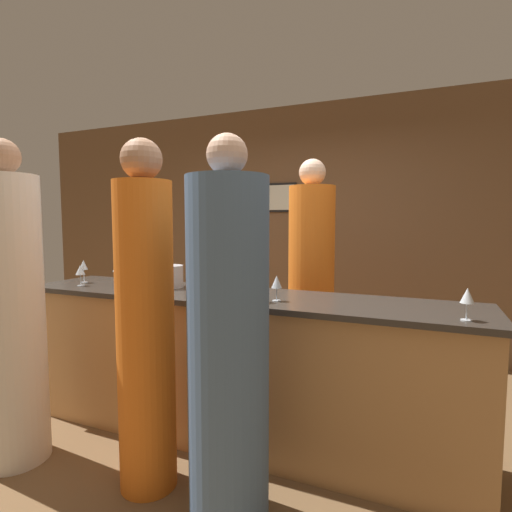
# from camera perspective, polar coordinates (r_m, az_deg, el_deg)

# --- Properties ---
(ground_plane) EXTENTS (14.00, 14.00, 0.00)m
(ground_plane) POSITION_cam_1_polar(r_m,az_deg,el_deg) (3.00, -3.29, -24.27)
(ground_plane) COLOR brown
(back_wall) EXTENTS (8.00, 0.08, 2.80)m
(back_wall) POSITION_cam_1_polar(r_m,az_deg,el_deg) (4.67, 8.59, 4.07)
(back_wall) COLOR brown
(back_wall) RESTS_ON ground_plane
(bar_counter) EXTENTS (3.13, 0.64, 0.99)m
(bar_counter) POSITION_cam_1_polar(r_m,az_deg,el_deg) (2.80, -3.35, -15.38)
(bar_counter) COLOR #B27F4C
(bar_counter) RESTS_ON ground_plane
(bartender) EXTENTS (0.37, 0.37, 1.96)m
(bartender) POSITION_cam_1_polar(r_m,az_deg,el_deg) (3.30, 7.86, -4.75)
(bartender) COLOR orange
(bartender) RESTS_ON ground_plane
(guest_0) EXTENTS (0.39, 0.39, 1.87)m
(guest_0) POSITION_cam_1_polar(r_m,az_deg,el_deg) (1.97, -3.99, -12.84)
(guest_0) COLOR #4C6B93
(guest_0) RESTS_ON ground_plane
(guest_1) EXTENTS (0.39, 0.39, 1.95)m
(guest_1) POSITION_cam_1_polar(r_m,az_deg,el_deg) (2.84, -31.72, -7.22)
(guest_1) COLOR silver
(guest_1) RESTS_ON ground_plane
(guest_2) EXTENTS (0.31, 0.31, 1.90)m
(guest_2) POSITION_cam_1_polar(r_m,az_deg,el_deg) (2.27, -15.50, -9.72)
(guest_2) COLOR orange
(guest_2) RESTS_ON ground_plane
(wine_bottle_0) EXTENTS (0.07, 0.07, 0.29)m
(wine_bottle_0) POSITION_cam_1_polar(r_m,az_deg,el_deg) (2.71, -9.06, -2.87)
(wine_bottle_0) COLOR black
(wine_bottle_0) RESTS_ON bar_counter
(wine_bottle_1) EXTENTS (0.08, 0.08, 0.27)m
(wine_bottle_1) POSITION_cam_1_polar(r_m,az_deg,el_deg) (2.41, -0.86, -4.05)
(wine_bottle_1) COLOR black
(wine_bottle_1) RESTS_ON bar_counter
(ice_bucket) EXTENTS (0.20, 0.20, 0.16)m
(ice_bucket) POSITION_cam_1_polar(r_m,az_deg,el_deg) (2.98, -12.30, -2.87)
(ice_bucket) COLOR silver
(ice_bucket) RESTS_ON bar_counter
(wine_glass_0) EXTENTS (0.08, 0.08, 0.15)m
(wine_glass_0) POSITION_cam_1_polar(r_m,az_deg,el_deg) (2.57, -3.76, -3.33)
(wine_glass_0) COLOR silver
(wine_glass_0) RESTS_ON bar_counter
(wine_glass_1) EXTENTS (0.07, 0.07, 0.17)m
(wine_glass_1) POSITION_cam_1_polar(r_m,az_deg,el_deg) (3.19, -19.16, -1.62)
(wine_glass_1) COLOR silver
(wine_glass_1) RESTS_ON bar_counter
(wine_glass_2) EXTENTS (0.07, 0.07, 0.16)m
(wine_glass_2) POSITION_cam_1_polar(r_m,az_deg,el_deg) (2.19, 27.95, -5.15)
(wine_glass_2) COLOR silver
(wine_glass_2) RESTS_ON bar_counter
(wine_glass_3) EXTENTS (0.07, 0.07, 0.16)m
(wine_glass_3) POSITION_cam_1_polar(r_m,az_deg,el_deg) (3.26, -23.81, -1.93)
(wine_glass_3) COLOR silver
(wine_glass_3) RESTS_ON bar_counter
(wine_glass_4) EXTENTS (0.08, 0.08, 0.16)m
(wine_glass_4) POSITION_cam_1_polar(r_m,az_deg,el_deg) (2.47, -3.74, -3.23)
(wine_glass_4) COLOR silver
(wine_glass_4) RESTS_ON bar_counter
(wine_glass_5) EXTENTS (0.06, 0.06, 0.18)m
(wine_glass_5) POSITION_cam_1_polar(r_m,az_deg,el_deg) (3.42, -23.42, -1.27)
(wine_glass_5) COLOR silver
(wine_glass_5) RESTS_ON bar_counter
(wine_glass_6) EXTENTS (0.06, 0.06, 0.16)m
(wine_glass_6) POSITION_cam_1_polar(r_m,az_deg,el_deg) (2.41, 2.97, -3.81)
(wine_glass_6) COLOR silver
(wine_glass_6) RESTS_ON bar_counter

